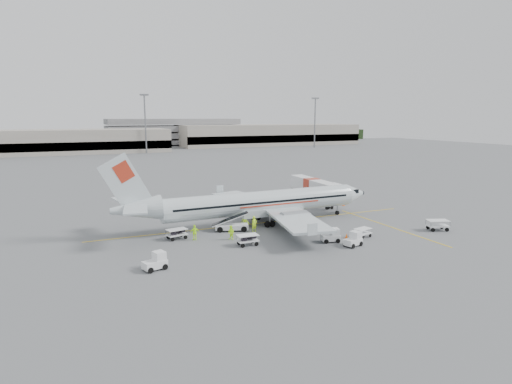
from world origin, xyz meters
The scene contains 26 objects.
ground centered at (0.00, 0.00, 0.00)m, with size 360.00×360.00×0.00m, color #56595B.
stripe_lead centered at (0.00, 0.00, 0.01)m, with size 44.00×0.20×0.01m, color yellow.
stripe_cross centered at (14.00, -8.00, 0.01)m, with size 0.20×20.00×0.01m, color yellow.
terminal_west centered at (-40.00, 130.00, 4.50)m, with size 110.00×22.00×9.00m, color gray, non-canonical shape.
terminal_east centered at (70.00, 145.00, 5.00)m, with size 90.00×26.00×10.00m, color gray, non-canonical shape.
parking_garage centered at (25.00, 160.00, 7.00)m, with size 62.00×24.00×14.00m, color slate, non-canonical shape.
treeline centered at (0.00, 175.00, 3.00)m, with size 300.00×3.00×6.00m, color black, non-canonical shape.
mast_center centered at (5.00, 118.00, 11.00)m, with size 3.20×1.20×22.00m, color slate, non-canonical shape.
mast_east centered at (80.00, 118.00, 11.00)m, with size 3.20×1.20×22.00m, color slate, non-canonical shape.
aircraft centered at (-0.06, -0.29, 4.81)m, with size 34.92×27.37×9.63m, color silver, non-canonical shape.
jet_bridge centered at (12.96, 9.02, 1.97)m, with size 2.82×15.02×3.94m, color silver, non-canonical shape.
belt_loader centered at (-5.00, -2.00, 1.44)m, with size 5.32×1.99×2.88m, color silver, non-canonical shape.
tug_fore centered at (4.68, -13.23, 0.77)m, with size 2.00×1.14×1.54m, color silver, non-canonical shape.
tug_mid centered at (3.35, -10.95, 0.77)m, with size 1.98×1.14×1.53m, color silver, non-canonical shape.
tug_aft centered at (-16.19, -11.96, 0.81)m, with size 2.10×1.20×1.62m, color silver, non-canonical shape.
cart_loaded_a centered at (-5.57, -8.42, 0.60)m, with size 2.28×1.35×1.19m, color silver, non-canonical shape.
cart_loaded_b centered at (-12.01, -2.94, 0.59)m, with size 2.26×1.34×1.18m, color silver, non-canonical shape.
cart_empty_a centered at (7.79, -10.87, 0.53)m, with size 2.05×1.21×1.07m, color silver, non-canonical shape.
cart_empty_b centered at (18.12, -12.07, 0.65)m, with size 2.51×1.48×1.31m, color silver, non-canonical shape.
cone_nose centered at (16.33, 4.98, 0.30)m, with size 0.37×0.37×0.60m, color #FF5A07.
cone_port centered at (4.37, 15.50, 0.32)m, with size 0.39×0.39×0.63m, color #FF5A07.
cone_stbd centered at (5.84, -10.48, 0.29)m, with size 0.36×0.36×0.59m, color #FF5A07.
crew_a centered at (-2.68, -3.58, 0.96)m, with size 0.70×0.46×1.92m, color #B1EA1D.
crew_b centered at (-6.46, -5.72, 0.83)m, with size 0.80×0.63×1.65m, color #B1EA1D.
crew_c centered at (-3.04, -1.50, 0.92)m, with size 1.18×0.68×1.83m, color #B1EA1D.
crew_d centered at (-10.25, -4.17, 0.88)m, with size 1.03×0.43×1.76m, color #B1EA1D.
Camera 1 is at (-22.70, -49.59, 13.69)m, focal length 30.00 mm.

